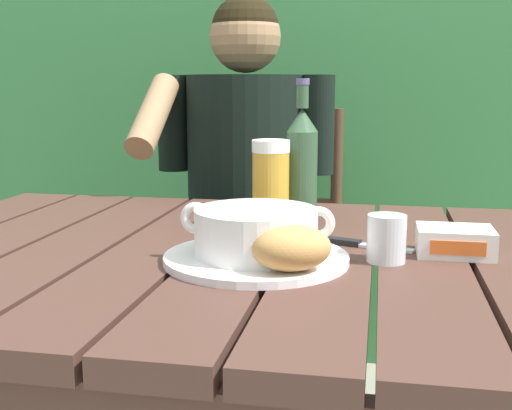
% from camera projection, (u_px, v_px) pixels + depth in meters
% --- Properties ---
extents(dining_table, '(1.30, 0.90, 0.74)m').
position_uv_depth(dining_table, '(242.00, 303.00, 1.09)').
color(dining_table, '#4A2E26').
rests_on(dining_table, ground_plane).
extents(hedge_backdrop, '(3.77, 0.85, 2.41)m').
position_uv_depth(hedge_backdrop, '(294.00, 89.00, 2.61)').
color(hedge_backdrop, '#387A41').
rests_on(hedge_backdrop, ground_plane).
extents(chair_near_diner, '(0.49, 0.45, 0.94)m').
position_uv_depth(chair_near_diner, '(256.00, 260.00, 2.01)').
color(chair_near_diner, '#472E20').
rests_on(chair_near_diner, ground_plane).
extents(person_eating, '(0.48, 0.47, 1.24)m').
position_uv_depth(person_eating, '(242.00, 189.00, 1.77)').
color(person_eating, black).
rests_on(person_eating, ground_plane).
extents(serving_plate, '(0.28, 0.28, 0.01)m').
position_uv_depth(serving_plate, '(256.00, 258.00, 1.00)').
color(serving_plate, white).
rests_on(serving_plate, dining_table).
extents(soup_bowl, '(0.24, 0.19, 0.08)m').
position_uv_depth(soup_bowl, '(256.00, 231.00, 0.99)').
color(soup_bowl, white).
rests_on(soup_bowl, serving_plate).
extents(bread_roll, '(0.14, 0.13, 0.06)m').
position_uv_depth(bread_roll, '(292.00, 248.00, 0.91)').
color(bread_roll, tan).
rests_on(bread_roll, serving_plate).
extents(beer_glass, '(0.07, 0.07, 0.17)m').
position_uv_depth(beer_glass, '(271.00, 184.00, 1.23)').
color(beer_glass, gold).
rests_on(beer_glass, dining_table).
extents(beer_bottle, '(0.06, 0.06, 0.28)m').
position_uv_depth(beer_bottle, '(302.00, 164.00, 1.26)').
color(beer_bottle, '#335235').
rests_on(beer_bottle, dining_table).
extents(water_glass_small, '(0.06, 0.06, 0.07)m').
position_uv_depth(water_glass_small, '(386.00, 238.00, 1.00)').
color(water_glass_small, silver).
rests_on(water_glass_small, dining_table).
extents(butter_tub, '(0.12, 0.09, 0.04)m').
position_uv_depth(butter_tub, '(455.00, 241.00, 1.04)').
color(butter_tub, white).
rests_on(butter_tub, dining_table).
extents(table_knife, '(0.15, 0.06, 0.01)m').
position_uv_depth(table_knife, '(359.00, 244.00, 1.10)').
color(table_knife, silver).
rests_on(table_knife, dining_table).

